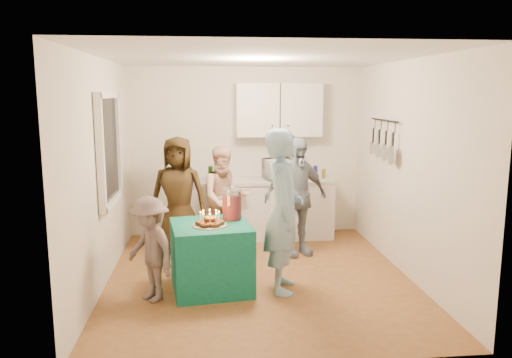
{
  "coord_description": "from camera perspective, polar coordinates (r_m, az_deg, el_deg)",
  "views": [
    {
      "loc": [
        -0.62,
        -5.72,
        2.2
      ],
      "look_at": [
        0.0,
        0.35,
        1.15
      ],
      "focal_mm": 35.0,
      "sensor_mm": 36.0,
      "label": 1
    }
  ],
  "objects": [
    {
      "name": "man_birthday",
      "position": [
        5.54,
        3.15,
        -3.68
      ],
      "size": [
        0.53,
        0.72,
        1.83
      ],
      "primitive_type": "imported",
      "rotation": [
        0.0,
        0.0,
        1.43
      ],
      "color": "#89AFC8",
      "rests_on": "floor"
    },
    {
      "name": "woman_back_center",
      "position": [
        7.1,
        -3.58,
        -2.15
      ],
      "size": [
        0.8,
        0.67,
        1.47
      ],
      "primitive_type": "imported",
      "rotation": [
        0.0,
        0.0,
        0.18
      ],
      "color": "#E69578",
      "rests_on": "floor"
    },
    {
      "name": "countertop",
      "position": [
        7.58,
        0.47,
        -0.23
      ],
      "size": [
        2.24,
        0.62,
        0.05
      ],
      "primitive_type": "cube",
      "color": "beige",
      "rests_on": "counter"
    },
    {
      "name": "microwave",
      "position": [
        7.59,
        3.05,
        1.16
      ],
      "size": [
        0.61,
        0.46,
        0.31
      ],
      "primitive_type": "imported",
      "rotation": [
        0.0,
        0.0,
        0.15
      ],
      "color": "white",
      "rests_on": "countertop"
    },
    {
      "name": "pot_rack",
      "position": [
        6.86,
        14.19,
        4.45
      ],
      "size": [
        0.12,
        1.0,
        0.6
      ],
      "primitive_type": "cube",
      "color": "black",
      "rests_on": "right_wall"
    },
    {
      "name": "child_near_left",
      "position": [
        5.46,
        -12.02,
        -7.84
      ],
      "size": [
        0.79,
        0.84,
        1.14
      ],
      "primitive_type": "imported",
      "rotation": [
        0.0,
        0.0,
        -0.89
      ],
      "color": "brown",
      "rests_on": "floor"
    },
    {
      "name": "left_wall",
      "position": [
        5.91,
        -17.28,
        0.56
      ],
      "size": [
        4.0,
        4.0,
        0.0
      ],
      "primitive_type": "plane",
      "color": "silver",
      "rests_on": "floor"
    },
    {
      "name": "donut_cake",
      "position": [
        5.51,
        -5.3,
        -4.46
      ],
      "size": [
        0.38,
        0.38,
        0.18
      ],
      "primitive_type": null,
      "color": "#381C0C",
      "rests_on": "party_table"
    },
    {
      "name": "counter",
      "position": [
        7.67,
        0.47,
        -3.58
      ],
      "size": [
        2.2,
        0.58,
        0.86
      ],
      "primitive_type": "cube",
      "color": "white",
      "rests_on": "floor"
    },
    {
      "name": "back_wall",
      "position": [
        7.8,
        -1.23,
        3.13
      ],
      "size": [
        3.6,
        3.6,
        0.0
      ],
      "primitive_type": "plane",
      "color": "silver",
      "rests_on": "floor"
    },
    {
      "name": "floor",
      "position": [
        6.16,
        0.34,
        -11.16
      ],
      "size": [
        4.0,
        4.0,
        0.0
      ],
      "primitive_type": "plane",
      "color": "brown",
      "rests_on": "ground"
    },
    {
      "name": "party_table",
      "position": [
        5.72,
        -5.16,
        -8.83
      ],
      "size": [
        0.96,
        0.96,
        0.76
      ],
      "primitive_type": "cube",
      "rotation": [
        0.0,
        0.0,
        0.13
      ],
      "color": "#0E614D",
      "rests_on": "floor"
    },
    {
      "name": "ceiling",
      "position": [
        5.77,
        0.36,
        13.75
      ],
      "size": [
        4.0,
        4.0,
        0.0
      ],
      "primitive_type": "plane",
      "color": "white",
      "rests_on": "floor"
    },
    {
      "name": "punch_jar",
      "position": [
        5.76,
        -2.78,
        -2.98
      ],
      "size": [
        0.22,
        0.22,
        0.34
      ],
      "primitive_type": "cylinder",
      "color": "#B40E20",
      "rests_on": "party_table"
    },
    {
      "name": "window_night",
      "position": [
        6.16,
        -16.58,
        3.31
      ],
      "size": [
        0.04,
        1.0,
        1.2
      ],
      "primitive_type": "cube",
      "color": "black",
      "rests_on": "left_wall"
    },
    {
      "name": "upper_cabinet",
      "position": [
        7.65,
        2.61,
        7.88
      ],
      "size": [
        1.3,
        0.3,
        0.8
      ],
      "primitive_type": "cube",
      "color": "white",
      "rests_on": "back_wall"
    },
    {
      "name": "woman_back_left",
      "position": [
        6.99,
        -8.86,
        -1.81
      ],
      "size": [
        0.88,
        0.66,
        1.62
      ],
      "primitive_type": "imported",
      "rotation": [
        0.0,
        0.0,
        -0.19
      ],
      "color": "#553C18",
      "rests_on": "floor"
    },
    {
      "name": "woman_back_right",
      "position": [
        6.8,
        4.57,
        -2.04
      ],
      "size": [
        1.03,
        0.71,
        1.62
      ],
      "primitive_type": "imported",
      "rotation": [
        0.0,
        0.0,
        0.36
      ],
      "color": "#102035",
      "rests_on": "floor"
    },
    {
      "name": "right_wall",
      "position": [
        6.27,
        16.93,
        1.09
      ],
      "size": [
        4.0,
        4.0,
        0.0
      ],
      "primitive_type": "plane",
      "color": "silver",
      "rests_on": "floor"
    }
  ]
}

